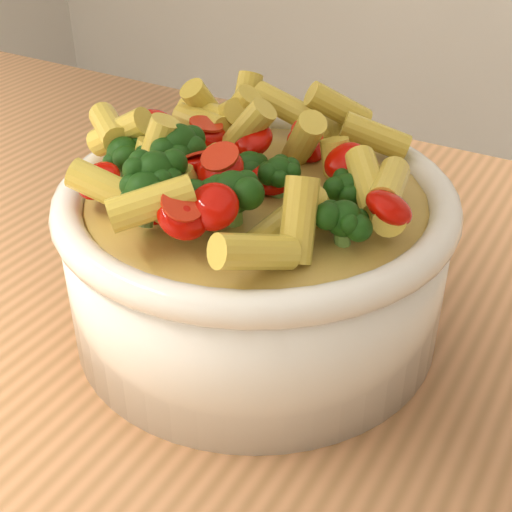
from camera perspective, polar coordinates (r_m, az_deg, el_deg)
The scene contains 3 objects.
table at distance 0.53m, azimuth -7.52°, elevation -16.30°, with size 1.20×0.80×0.90m.
serving_bowl at distance 0.45m, azimuth 0.00°, elevation 0.14°, with size 0.24×0.24×0.10m.
pasta_salad at distance 0.42m, azimuth 0.00°, elevation 7.61°, with size 0.19×0.19×0.04m.
Camera 1 is at (0.23, -0.26, 1.19)m, focal length 50.00 mm.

